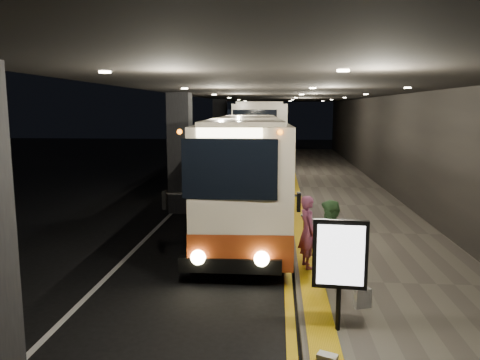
{
  "coord_description": "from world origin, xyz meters",
  "views": [
    {
      "loc": [
        2.08,
        -12.93,
        3.85
      ],
      "look_at": [
        0.96,
        0.95,
        1.7
      ],
      "focal_mm": 35.0,
      "sensor_mm": 36.0,
      "label": 1
    }
  ],
  "objects_px": {
    "coach_main": "(247,176)",
    "bag_polka": "(363,298)",
    "passenger_boarding": "(308,232)",
    "passenger_waiting_green": "(331,242)",
    "stanchion_post": "(304,238)",
    "coach_second": "(258,139)",
    "info_sign": "(340,256)",
    "coach_third": "(266,132)"
  },
  "relations": [
    {
      "from": "coach_main",
      "to": "passenger_waiting_green",
      "type": "xyz_separation_m",
      "value": [
        2.14,
        -5.26,
        -0.62
      ]
    },
    {
      "from": "coach_third",
      "to": "stanchion_post",
      "type": "xyz_separation_m",
      "value": [
        1.7,
        -30.6,
        -0.98
      ]
    },
    {
      "from": "passenger_waiting_green",
      "to": "info_sign",
      "type": "relative_size",
      "value": 0.93
    },
    {
      "from": "coach_second",
      "to": "coach_main",
      "type": "bearing_deg",
      "value": -92.13
    },
    {
      "from": "bag_polka",
      "to": "stanchion_post",
      "type": "relative_size",
      "value": 0.33
    },
    {
      "from": "info_sign",
      "to": "passenger_waiting_green",
      "type": "bearing_deg",
      "value": 92.05
    },
    {
      "from": "passenger_boarding",
      "to": "passenger_waiting_green",
      "type": "bearing_deg",
      "value": -169.56
    },
    {
      "from": "passenger_boarding",
      "to": "stanchion_post",
      "type": "bearing_deg",
      "value": -10.57
    },
    {
      "from": "coach_main",
      "to": "passenger_boarding",
      "type": "relative_size",
      "value": 6.53
    },
    {
      "from": "passenger_waiting_green",
      "to": "info_sign",
      "type": "xyz_separation_m",
      "value": [
        -0.11,
        -2.26,
        0.4
      ]
    },
    {
      "from": "passenger_boarding",
      "to": "passenger_waiting_green",
      "type": "relative_size",
      "value": 0.97
    },
    {
      "from": "passenger_boarding",
      "to": "info_sign",
      "type": "xyz_separation_m",
      "value": [
        0.33,
        -3.12,
        0.43
      ]
    },
    {
      "from": "coach_second",
      "to": "stanchion_post",
      "type": "relative_size",
      "value": 11.55
    },
    {
      "from": "coach_second",
      "to": "info_sign",
      "type": "bearing_deg",
      "value": -87.0
    },
    {
      "from": "coach_main",
      "to": "coach_third",
      "type": "distance_m",
      "value": 26.7
    },
    {
      "from": "info_sign",
      "to": "stanchion_post",
      "type": "xyz_separation_m",
      "value": [
        -0.38,
        3.61,
        -0.72
      ]
    },
    {
      "from": "coach_second",
      "to": "stanchion_post",
      "type": "height_order",
      "value": "coach_second"
    },
    {
      "from": "passenger_waiting_green",
      "to": "coach_second",
      "type": "bearing_deg",
      "value": 147.38
    },
    {
      "from": "coach_third",
      "to": "passenger_boarding",
      "type": "relative_size",
      "value": 6.64
    },
    {
      "from": "coach_third",
      "to": "bag_polka",
      "type": "relative_size",
      "value": 30.6
    },
    {
      "from": "coach_main",
      "to": "bag_polka",
      "type": "bearing_deg",
      "value": -70.65
    },
    {
      "from": "passenger_waiting_green",
      "to": "bag_polka",
      "type": "relative_size",
      "value": 4.77
    },
    {
      "from": "coach_second",
      "to": "coach_third",
      "type": "distance_m",
      "value": 13.01
    },
    {
      "from": "info_sign",
      "to": "coach_second",
      "type": "bearing_deg",
      "value": 100.87
    },
    {
      "from": "coach_main",
      "to": "bag_polka",
      "type": "xyz_separation_m",
      "value": [
        2.61,
        -6.57,
        -1.32
      ]
    },
    {
      "from": "passenger_boarding",
      "to": "stanchion_post",
      "type": "height_order",
      "value": "passenger_boarding"
    },
    {
      "from": "coach_third",
      "to": "coach_second",
      "type": "bearing_deg",
      "value": -87.49
    },
    {
      "from": "coach_third",
      "to": "passenger_boarding",
      "type": "bearing_deg",
      "value": -83.39
    },
    {
      "from": "coach_second",
      "to": "bag_polka",
      "type": "distance_m",
      "value": 20.53
    },
    {
      "from": "bag_polka",
      "to": "coach_third",
      "type": "bearing_deg",
      "value": 94.55
    },
    {
      "from": "passenger_waiting_green",
      "to": "bag_polka",
      "type": "distance_m",
      "value": 1.56
    },
    {
      "from": "passenger_waiting_green",
      "to": "bag_polka",
      "type": "height_order",
      "value": "passenger_waiting_green"
    },
    {
      "from": "bag_polka",
      "to": "stanchion_post",
      "type": "xyz_separation_m",
      "value": [
        -0.95,
        2.67,
        0.38
      ]
    },
    {
      "from": "bag_polka",
      "to": "coach_second",
      "type": "bearing_deg",
      "value": 98.0
    },
    {
      "from": "passenger_boarding",
      "to": "coach_third",
      "type": "bearing_deg",
      "value": -13.08
    },
    {
      "from": "coach_second",
      "to": "passenger_boarding",
      "type": "bearing_deg",
      "value": -86.98
    },
    {
      "from": "coach_main",
      "to": "stanchion_post",
      "type": "relative_size",
      "value": 9.94
    },
    {
      "from": "passenger_boarding",
      "to": "stanchion_post",
      "type": "xyz_separation_m",
      "value": [
        -0.05,
        0.5,
        -0.29
      ]
    },
    {
      "from": "coach_main",
      "to": "coach_second",
      "type": "relative_size",
      "value": 0.86
    },
    {
      "from": "passenger_waiting_green",
      "to": "passenger_boarding",
      "type": "bearing_deg",
      "value": 166.96
    },
    {
      "from": "passenger_boarding",
      "to": "passenger_waiting_green",
      "type": "distance_m",
      "value": 0.96
    },
    {
      "from": "passenger_boarding",
      "to": "info_sign",
      "type": "distance_m",
      "value": 3.16
    }
  ]
}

